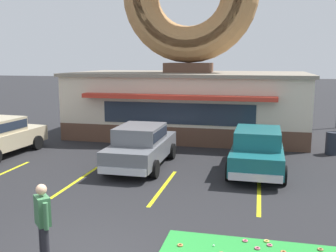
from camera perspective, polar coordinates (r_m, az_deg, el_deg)
name	(u,v)px	position (r m, az deg, el deg)	size (l,w,h in m)	color
donut_shop_building	(189,65)	(21.03, 3.01, 8.81)	(12.30, 6.75, 10.96)	brown
putting_mat	(257,251)	(8.99, 12.76, -17.33)	(4.05, 1.17, 0.03)	green
mini_donut_near_right	(180,245)	(8.97, 1.77, -16.89)	(0.13, 0.13, 0.04)	#D17F47
mini_donut_mid_left	(245,241)	(9.32, 11.13, -16.01)	(0.13, 0.13, 0.04)	#D8667F
mini_donut_mid_centre	(320,249)	(9.38, 21.24, -16.34)	(0.13, 0.13, 0.04)	#A5724C
mini_donut_mid_right	(270,245)	(9.24, 14.53, -16.38)	(0.13, 0.13, 0.04)	#D8667F
mini_donut_far_left	(257,248)	(9.05, 12.84, -16.91)	(0.13, 0.13, 0.04)	#D8667F
mini_donut_far_right	(283,252)	(9.02, 16.41, -17.14)	(0.13, 0.13, 0.04)	#D17F47
mini_donut_extra	(267,241)	(9.41, 14.12, -15.88)	(0.13, 0.13, 0.04)	#E5C666
golf_ball	(214,245)	(9.00, 6.65, -16.84)	(0.04, 0.04, 0.04)	white
car_teal	(257,148)	(14.59, 12.85, -3.18)	(2.04, 4.59, 1.60)	#196066
car_grey	(141,144)	(14.94, -3.93, -2.65)	(1.98, 4.56, 1.60)	slate
pedestrian_blue_sweater_man	(43,220)	(8.39, -17.69, -12.85)	(0.45, 0.45, 1.65)	#232328
trash_bin	(332,143)	(18.31, 22.73, -2.29)	(0.57, 0.57, 0.97)	#232833
parking_stripe_left	(0,175)	(15.28, -23.25, -6.51)	(0.12, 3.60, 0.01)	yellow
parking_stripe_mid_left	(77,181)	(13.76, -13.02, -7.72)	(0.12, 3.60, 0.01)	yellow
parking_stripe_centre	(163,187)	(12.77, -0.68, -8.84)	(0.12, 3.60, 0.01)	yellow
parking_stripe_mid_right	(259,194)	(12.44, 13.07, -9.61)	(0.12, 3.60, 0.01)	yellow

